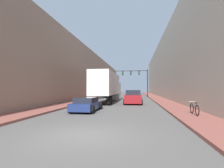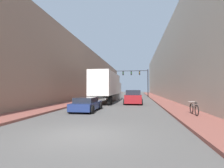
{
  "view_description": "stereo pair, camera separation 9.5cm",
  "coord_description": "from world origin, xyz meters",
  "px_view_note": "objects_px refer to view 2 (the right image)",
  "views": [
    {
      "loc": [
        2.18,
        -6.93,
        1.91
      ],
      "look_at": [
        -0.6,
        12.26,
        2.4
      ],
      "focal_mm": 28.0,
      "sensor_mm": 36.0,
      "label": 1
    },
    {
      "loc": [
        2.27,
        -6.92,
        1.91
      ],
      "look_at": [
        -0.6,
        12.26,
        2.4
      ],
      "focal_mm": 28.0,
      "sensor_mm": 36.0,
      "label": 2
    }
  ],
  "objects_px": {
    "semi_truck": "(108,86)",
    "suv_car": "(133,97)",
    "traffic_signal_gantry": "(138,77)",
    "sedan_car": "(87,104)",
    "parked_bicycle": "(194,109)"
  },
  "relations": [
    {
      "from": "sedan_car",
      "to": "parked_bicycle",
      "type": "xyz_separation_m",
      "value": [
        8.01,
        -1.88,
        -0.04
      ]
    },
    {
      "from": "semi_truck",
      "to": "suv_car",
      "type": "height_order",
      "value": "semi_truck"
    },
    {
      "from": "traffic_signal_gantry",
      "to": "sedan_car",
      "type": "bearing_deg",
      "value": -100.04
    },
    {
      "from": "semi_truck",
      "to": "parked_bicycle",
      "type": "bearing_deg",
      "value": -57.48
    },
    {
      "from": "suv_car",
      "to": "parked_bicycle",
      "type": "xyz_separation_m",
      "value": [
        4.28,
        -9.53,
        -0.29
      ]
    },
    {
      "from": "sedan_car",
      "to": "suv_car",
      "type": "height_order",
      "value": "suv_car"
    },
    {
      "from": "semi_truck",
      "to": "traffic_signal_gantry",
      "type": "xyz_separation_m",
      "value": [
        4.37,
        14.22,
        2.2
      ]
    },
    {
      "from": "sedan_car",
      "to": "semi_truck",
      "type": "bearing_deg",
      "value": 89.86
    },
    {
      "from": "semi_truck",
      "to": "suv_car",
      "type": "xyz_separation_m",
      "value": [
        3.7,
        -2.99,
        -1.43
      ]
    },
    {
      "from": "suv_car",
      "to": "traffic_signal_gantry",
      "type": "xyz_separation_m",
      "value": [
        0.67,
        17.21,
        3.63
      ]
    },
    {
      "from": "sedan_car",
      "to": "parked_bicycle",
      "type": "bearing_deg",
      "value": -13.22
    },
    {
      "from": "semi_truck",
      "to": "sedan_car",
      "type": "relative_size",
      "value": 3.19
    },
    {
      "from": "suv_car",
      "to": "semi_truck",
      "type": "bearing_deg",
      "value": 141.08
    },
    {
      "from": "sedan_car",
      "to": "traffic_signal_gantry",
      "type": "bearing_deg",
      "value": 79.96
    },
    {
      "from": "traffic_signal_gantry",
      "to": "parked_bicycle",
      "type": "distance_m",
      "value": 27.27
    }
  ]
}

